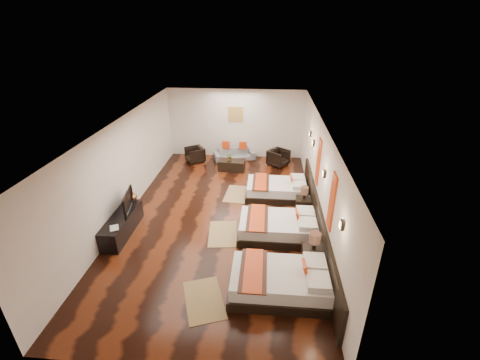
# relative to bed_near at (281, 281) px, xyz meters

# --- Properties ---
(floor) EXTENTS (5.50, 9.50, 0.01)m
(floor) POSITION_rel_bed_near_xyz_m (-1.70, 2.85, -0.28)
(floor) COLOR black
(floor) RESTS_ON ground
(ceiling) EXTENTS (5.50, 9.50, 0.01)m
(ceiling) POSITION_rel_bed_near_xyz_m (-1.70, 2.85, 2.52)
(ceiling) COLOR white
(ceiling) RESTS_ON floor
(back_wall) EXTENTS (5.50, 0.01, 2.80)m
(back_wall) POSITION_rel_bed_near_xyz_m (-1.70, 7.60, 1.12)
(back_wall) COLOR silver
(back_wall) RESTS_ON floor
(left_wall) EXTENTS (0.01, 9.50, 2.80)m
(left_wall) POSITION_rel_bed_near_xyz_m (-4.45, 2.85, 1.12)
(left_wall) COLOR silver
(left_wall) RESTS_ON floor
(right_wall) EXTENTS (0.01, 9.50, 2.80)m
(right_wall) POSITION_rel_bed_near_xyz_m (1.05, 2.85, 1.12)
(right_wall) COLOR silver
(right_wall) RESTS_ON floor
(headboard_panel) EXTENTS (0.08, 6.60, 0.90)m
(headboard_panel) POSITION_rel_bed_near_xyz_m (1.01, 2.05, 0.17)
(headboard_panel) COLOR black
(headboard_panel) RESTS_ON floor
(bed_near) EXTENTS (2.12, 1.33, 0.81)m
(bed_near) POSITION_rel_bed_near_xyz_m (0.00, 0.00, 0.00)
(bed_near) COLOR black
(bed_near) RESTS_ON floor
(bed_mid) EXTENTS (2.10, 1.32, 0.80)m
(bed_mid) POSITION_rel_bed_near_xyz_m (-0.00, 2.01, -0.00)
(bed_mid) COLOR black
(bed_mid) RESTS_ON floor
(bed_far) EXTENTS (1.99, 1.25, 0.76)m
(bed_far) POSITION_rel_bed_near_xyz_m (-0.00, 4.18, -0.02)
(bed_far) COLOR black
(bed_far) RESTS_ON floor
(nightstand_a) EXTENTS (0.49, 0.49, 0.96)m
(nightstand_a) POSITION_rel_bed_near_xyz_m (0.75, 0.82, 0.06)
(nightstand_a) COLOR black
(nightstand_a) RESTS_ON floor
(nightstand_b) EXTENTS (0.43, 0.43, 0.86)m
(nightstand_b) POSITION_rel_bed_near_xyz_m (0.75, 3.24, 0.02)
(nightstand_b) COLOR black
(nightstand_b) RESTS_ON floor
(jute_mat_near) EXTENTS (1.11, 1.38, 0.01)m
(jute_mat_near) POSITION_rel_bed_near_xyz_m (-1.58, -0.38, -0.27)
(jute_mat_near) COLOR #9A7D4E
(jute_mat_near) RESTS_ON floor
(jute_mat_mid) EXTENTS (0.87, 1.27, 0.01)m
(jute_mat_mid) POSITION_rel_bed_near_xyz_m (-1.50, 1.94, -0.27)
(jute_mat_mid) COLOR #9A7D4E
(jute_mat_mid) RESTS_ON floor
(jute_mat_far) EXTENTS (0.85, 1.26, 0.01)m
(jute_mat_far) POSITION_rel_bed_near_xyz_m (-1.32, 4.20, -0.27)
(jute_mat_far) COLOR #9A7D4E
(jute_mat_far) RESTS_ON floor
(tv_console) EXTENTS (0.50, 1.80, 0.55)m
(tv_console) POSITION_rel_bed_near_xyz_m (-4.20, 1.75, -0.00)
(tv_console) COLOR black
(tv_console) RESTS_ON floor
(tv) EXTENTS (0.29, 0.96, 0.55)m
(tv) POSITION_rel_bed_near_xyz_m (-4.15, 2.02, 0.55)
(tv) COLOR black
(tv) RESTS_ON tv_console
(book) EXTENTS (0.31, 0.34, 0.03)m
(book) POSITION_rel_bed_near_xyz_m (-4.20, 1.13, 0.29)
(book) COLOR black
(book) RESTS_ON tv_console
(figurine) EXTENTS (0.37, 0.37, 0.33)m
(figurine) POSITION_rel_bed_near_xyz_m (-4.20, 2.57, 0.44)
(figurine) COLOR brown
(figurine) RESTS_ON tv_console
(sofa) EXTENTS (1.79, 1.16, 0.49)m
(sofa) POSITION_rel_bed_near_xyz_m (-1.71, 7.16, -0.03)
(sofa) COLOR slate
(sofa) RESTS_ON floor
(armchair_left) EXTENTS (0.93, 0.93, 0.62)m
(armchair_left) POSITION_rel_bed_near_xyz_m (-3.29, 6.79, 0.03)
(armchair_left) COLOR black
(armchair_left) RESTS_ON floor
(armchair_right) EXTENTS (0.99, 0.98, 0.65)m
(armchair_right) POSITION_rel_bed_near_xyz_m (0.08, 6.72, 0.05)
(armchair_right) COLOR black
(armchair_right) RESTS_ON floor
(coffee_table) EXTENTS (1.03, 0.57, 0.40)m
(coffee_table) POSITION_rel_bed_near_xyz_m (-1.71, 6.11, -0.08)
(coffee_table) COLOR black
(coffee_table) RESTS_ON floor
(table_plant) EXTENTS (0.29, 0.26, 0.30)m
(table_plant) POSITION_rel_bed_near_xyz_m (-1.77, 6.08, 0.27)
(table_plant) COLOR #20541C
(table_plant) RESTS_ON coffee_table
(orange_panel_a) EXTENTS (0.04, 0.40, 1.30)m
(orange_panel_a) POSITION_rel_bed_near_xyz_m (1.03, 0.95, 1.42)
(orange_panel_a) COLOR #D86014
(orange_panel_a) RESTS_ON right_wall
(orange_panel_b) EXTENTS (0.04, 0.40, 1.30)m
(orange_panel_b) POSITION_rel_bed_near_xyz_m (1.03, 3.15, 1.42)
(orange_panel_b) COLOR #D86014
(orange_panel_b) RESTS_ON right_wall
(sconce_near) EXTENTS (0.07, 0.12, 0.18)m
(sconce_near) POSITION_rel_bed_near_xyz_m (1.01, -0.15, 1.57)
(sconce_near) COLOR black
(sconce_near) RESTS_ON right_wall
(sconce_mid) EXTENTS (0.07, 0.12, 0.18)m
(sconce_mid) POSITION_rel_bed_near_xyz_m (1.01, 2.05, 1.57)
(sconce_mid) COLOR black
(sconce_mid) RESTS_ON right_wall
(sconce_far) EXTENTS (0.07, 0.12, 0.18)m
(sconce_far) POSITION_rel_bed_near_xyz_m (1.01, 4.25, 1.57)
(sconce_far) COLOR black
(sconce_far) RESTS_ON right_wall
(sconce_lounge) EXTENTS (0.07, 0.12, 0.18)m
(sconce_lounge) POSITION_rel_bed_near_xyz_m (1.01, 5.15, 1.57)
(sconce_lounge) COLOR black
(sconce_lounge) RESTS_ON right_wall
(gold_artwork) EXTENTS (0.60, 0.04, 0.60)m
(gold_artwork) POSITION_rel_bed_near_xyz_m (-1.70, 7.58, 1.52)
(gold_artwork) COLOR #AD873F
(gold_artwork) RESTS_ON back_wall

